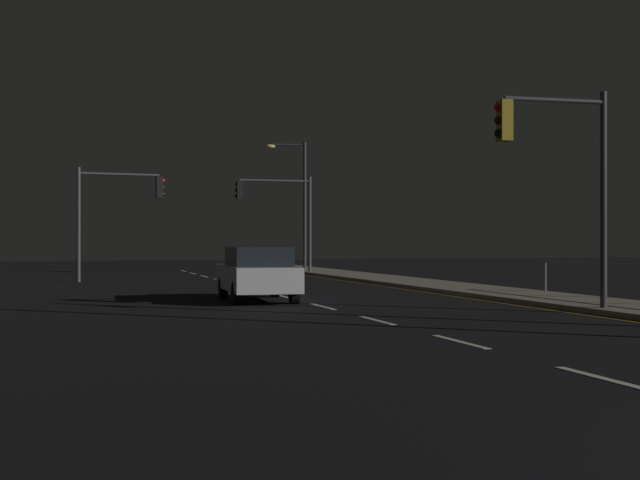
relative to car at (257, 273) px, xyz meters
name	(u,v)px	position (x,y,z in m)	size (l,w,h in m)	color
ground_plane	(317,305)	(1.19, -2.06, -0.82)	(112.00, 112.00, 0.00)	black
sidewalk_right	(540,298)	(8.02, -2.06, -0.75)	(2.87, 77.00, 0.14)	gray
lane_markings_center	(285,297)	(1.19, 1.44, -0.82)	(0.14, 50.00, 0.01)	silver
lane_edge_line	(418,291)	(6.33, 2.94, -0.82)	(0.14, 53.00, 0.01)	gold
car	(257,273)	(0.00, 0.00, 0.00)	(2.04, 4.48, 1.57)	silver
traffic_light_near_left	(277,204)	(5.10, 18.34, 2.86)	(4.06, 0.37, 5.00)	#4C4C51
traffic_light_far_left	(118,202)	(-3.16, 13.36, 2.62)	(3.75, 0.51, 4.89)	#4C4C51
traffic_light_overhead_east	(557,157)	(5.80, -6.39, 2.90)	(2.90, 0.41, 5.16)	#38383D
street_lamp_corner	(298,192)	(7.28, 22.00, 3.70)	(2.26, 0.74, 7.24)	#38383D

